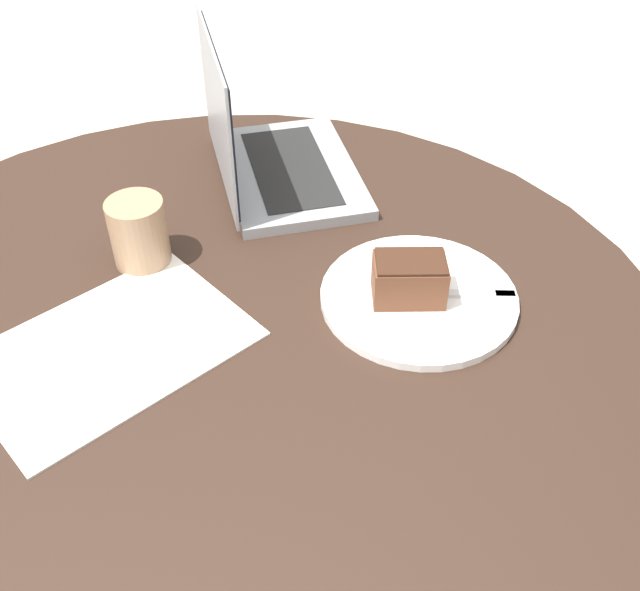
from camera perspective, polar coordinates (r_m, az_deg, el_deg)
name	(u,v)px	position (r m, az deg, el deg)	size (l,w,h in m)	color
dining_table	(226,412)	(1.07, -7.19, -8.78)	(1.20, 1.20, 0.76)	black
paper_document	(110,348)	(0.97, -15.69, -3.88)	(0.40, 0.34, 0.00)	white
plate	(419,297)	(1.01, 7.52, -0.15)	(0.26, 0.26, 0.01)	white
cake_slice	(409,279)	(0.98, 6.81, 1.25)	(0.11, 0.09, 0.06)	brown
fork	(465,294)	(1.01, 11.02, 0.13)	(0.17, 0.08, 0.00)	silver
coffee_glass	(139,233)	(1.07, -13.64, 4.68)	(0.08, 0.08, 0.10)	#997556
laptop	(270,155)	(1.23, -3.83, 10.60)	(0.24, 0.32, 0.24)	gray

